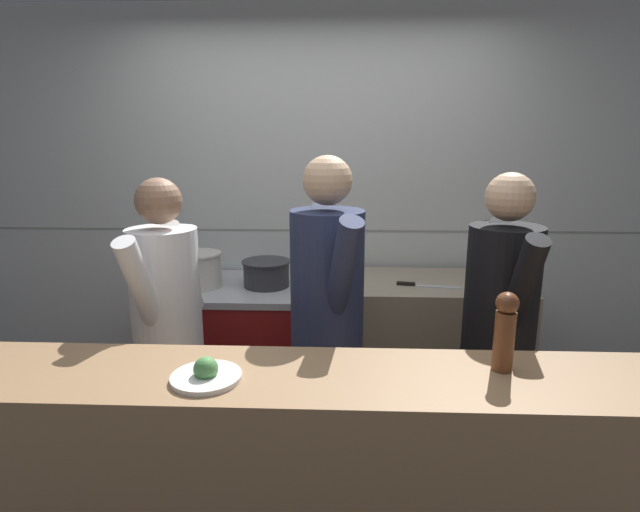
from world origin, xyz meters
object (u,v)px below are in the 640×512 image
object	(u,v)px
sauce_pot	(266,272)
chef_head_cook	(168,327)
chef_sous	(327,316)
stock_pot	(199,269)
plated_dish_main	(206,374)
chef_line	(498,328)
chefs_knife	(423,285)
oven_range	(239,349)
pepper_mill	(505,330)

from	to	relation	value
sauce_pot	chef_head_cook	world-z (taller)	chef_head_cook
chef_sous	stock_pot	bearing A→B (deg)	120.29
stock_pot	chef_head_cook	bearing A→B (deg)	-86.07
plated_dish_main	chef_head_cook	bearing A→B (deg)	118.18
chef_head_cook	chef_line	xyz separation A→B (m)	(1.56, 0.00, 0.02)
chefs_knife	chef_sous	distance (m)	0.84
chefs_knife	plated_dish_main	size ratio (longest dim) A/B	1.60
stock_pot	oven_range	bearing A→B (deg)	11.72
chef_sous	chef_line	distance (m)	0.80
chef_head_cook	oven_range	bearing A→B (deg)	86.03
chefs_knife	plated_dish_main	bearing A→B (deg)	-124.27
chefs_knife	chef_sous	world-z (taller)	chef_sous
oven_range	stock_pot	world-z (taller)	stock_pot
chefs_knife	pepper_mill	xyz separation A→B (m)	(0.07, -1.25, 0.22)
oven_range	chef_line	world-z (taller)	chef_line
oven_range	chef_head_cook	xyz separation A→B (m)	(-0.17, -0.77, 0.45)
pepper_mill	chef_line	size ratio (longest dim) A/B	0.17
sauce_pot	plated_dish_main	bearing A→B (deg)	-89.35
chef_sous	chef_line	bearing A→B (deg)	-21.11
stock_pot	sauce_pot	xyz separation A→B (m)	(0.41, 0.03, -0.03)
chef_head_cook	chef_sous	bearing A→B (deg)	10.82
oven_range	chef_head_cook	distance (m)	0.91
oven_range	chef_line	size ratio (longest dim) A/B	0.61
pepper_mill	chef_head_cook	distance (m)	1.53
stock_pot	chef_line	bearing A→B (deg)	-24.19
sauce_pot	chef_sous	size ratio (longest dim) A/B	0.18
plated_dish_main	chef_line	distance (m)	1.38
sauce_pot	chef_line	world-z (taller)	chef_line
chef_sous	plated_dish_main	bearing A→B (deg)	-136.30
oven_range	chef_line	bearing A→B (deg)	-28.97
oven_range	plated_dish_main	xyz separation A→B (m)	(0.21, -1.48, 0.57)
stock_pot	chef_sous	xyz separation A→B (m)	(0.81, -0.70, -0.04)
oven_range	chef_head_cook	bearing A→B (deg)	-102.51
stock_pot	chef_head_cook	world-z (taller)	chef_head_cook
stock_pot	chef_sous	distance (m)	1.07
pepper_mill	sauce_pot	bearing A→B (deg)	126.99
chef_line	sauce_pot	bearing A→B (deg)	144.12
stock_pot	sauce_pot	size ratio (longest dim) A/B	0.97
plated_dish_main	chef_line	xyz separation A→B (m)	(1.18, 0.71, -0.10)
oven_range	chef_sous	xyz separation A→B (m)	(0.59, -0.74, 0.51)
chef_head_cook	chef_line	distance (m)	1.56
pepper_mill	chef_line	bearing A→B (deg)	73.42
pepper_mill	chef_head_cook	size ratio (longest dim) A/B	0.18
oven_range	sauce_pot	distance (m)	0.55
stock_pot	pepper_mill	world-z (taller)	pepper_mill
oven_range	stock_pot	bearing A→B (deg)	-168.28
oven_range	stock_pot	distance (m)	0.59
chef_head_cook	chef_sous	size ratio (longest dim) A/B	0.94
plated_dish_main	pepper_mill	world-z (taller)	pepper_mill
oven_range	chefs_knife	xyz separation A→B (m)	(1.14, -0.11, 0.48)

